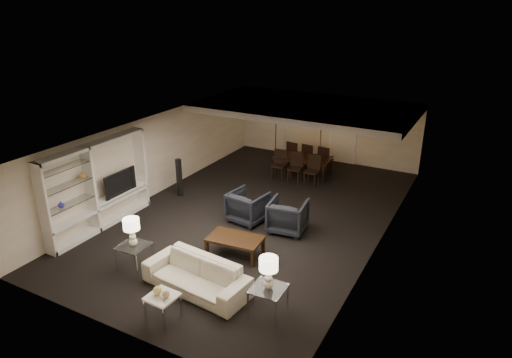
{
  "coord_description": "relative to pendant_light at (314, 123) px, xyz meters",
  "views": [
    {
      "loc": [
        5.56,
        -10.32,
        5.79
      ],
      "look_at": [
        0.0,
        0.0,
        1.1
      ],
      "focal_mm": 32.0,
      "sensor_mm": 36.0,
      "label": 1
    }
  ],
  "objects": [
    {
      "name": "marble_table",
      "position": [
        0.29,
        -8.35,
        -1.65
      ],
      "size": [
        0.56,
        0.56,
        0.54
      ],
      "primitive_type": null,
      "rotation": [
        0.0,
        0.0,
        -0.05
      ],
      "color": "white",
      "rests_on": "floor"
    },
    {
      "name": "table_lamp_left",
      "position": [
        -1.41,
        -7.25,
        -0.99
      ],
      "size": [
        0.38,
        0.38,
        0.67
      ],
      "primitive_type": null,
      "rotation": [
        0.0,
        0.0,
        -0.05
      ],
      "color": "#F0E7CA",
      "rests_on": "side_table_left"
    },
    {
      "name": "vase_amber",
      "position": [
        -3.61,
        -6.54,
        -0.27
      ],
      "size": [
        0.17,
        0.17,
        0.17
      ],
      "primitive_type": "imported",
      "color": "#B9823D",
      "rests_on": "media_unit"
    },
    {
      "name": "dining_table",
      "position": [
        -0.35,
        -0.02,
        -1.59
      ],
      "size": [
        1.97,
        1.2,
        0.67
      ],
      "primitive_type": "imported",
      "rotation": [
        0.0,
        0.0,
        0.07
      ],
      "color": "black",
      "rests_on": "floor"
    },
    {
      "name": "ceiling",
      "position": [
        -0.3,
        -3.5,
        0.58
      ],
      "size": [
        7.0,
        11.0,
        0.02
      ],
      "primitive_type": "cube",
      "color": "silver",
      "rests_on": "ground"
    },
    {
      "name": "armchair_right",
      "position": [
        0.89,
        -3.95,
        -1.48
      ],
      "size": [
        1.05,
        1.07,
        0.87
      ],
      "primitive_type": "imported",
      "rotation": [
        0.0,
        0.0,
        3.27
      ],
      "color": "black",
      "rests_on": "floor"
    },
    {
      "name": "ceiling_soffit",
      "position": [
        -0.3,
        0.0,
        0.48
      ],
      "size": [
        7.0,
        4.0,
        0.2
      ],
      "primitive_type": "cube",
      "color": "silver",
      "rests_on": "ceiling"
    },
    {
      "name": "chair_nl",
      "position": [
        -0.95,
        -0.67,
        -1.42
      ],
      "size": [
        0.52,
        0.52,
        0.99
      ],
      "primitive_type": null,
      "rotation": [
        0.0,
        0.0,
        0.13
      ],
      "color": "black",
      "rests_on": "floor"
    },
    {
      "name": "pendant_light",
      "position": [
        0.0,
        0.0,
        0.0
      ],
      "size": [
        0.52,
        0.52,
        0.24
      ],
      "primitive_type": "cylinder",
      "color": "#D8591E",
      "rests_on": "ceiling_soffit"
    },
    {
      "name": "media_unit",
      "position": [
        -3.61,
        -6.1,
        -0.74
      ],
      "size": [
        0.38,
        3.4,
        2.35
      ],
      "primitive_type": null,
      "color": "white",
      "rests_on": "wall_left"
    },
    {
      "name": "floor_speaker",
      "position": [
        -3.03,
        -3.44,
        -1.31
      ],
      "size": [
        0.16,
        0.16,
        1.21
      ],
      "primitive_type": "cube",
      "rotation": [
        0.0,
        0.0,
        -0.2
      ],
      "color": "black",
      "rests_on": "floor"
    },
    {
      "name": "side_table_left",
      "position": [
        -1.41,
        -7.25,
        -1.62
      ],
      "size": [
        0.67,
        0.67,
        0.6
      ],
      "primitive_type": null,
      "rotation": [
        0.0,
        0.0,
        0.04
      ],
      "color": "silver",
      "rests_on": "floor"
    },
    {
      "name": "gold_gourd_a",
      "position": [
        0.19,
        -8.35,
        -1.3
      ],
      "size": [
        0.17,
        0.17,
        0.17
      ],
      "primitive_type": "sphere",
      "color": "#E5D479",
      "rests_on": "marble_table"
    },
    {
      "name": "floor",
      "position": [
        -0.3,
        -3.5,
        -1.92
      ],
      "size": [
        11.0,
        11.0,
        0.0
      ],
      "primitive_type": "plane",
      "color": "black",
      "rests_on": "ground"
    },
    {
      "name": "floor_lamp",
      "position": [
        -1.88,
        0.99,
        -1.04
      ],
      "size": [
        0.26,
        0.26,
        1.75
      ],
      "primitive_type": null,
      "rotation": [
        0.0,
        0.0,
        0.03
      ],
      "color": "black",
      "rests_on": "floor"
    },
    {
      "name": "sofa",
      "position": [
        0.29,
        -7.25,
        -1.58
      ],
      "size": [
        2.43,
        1.16,
        0.69
      ],
      "primitive_type": "imported",
      "rotation": [
        0.0,
        0.0,
        -0.1
      ],
      "color": "beige",
      "rests_on": "floor"
    },
    {
      "name": "chair_fm",
      "position": [
        -0.35,
        0.63,
        -1.42
      ],
      "size": [
        0.51,
        0.51,
        0.99
      ],
      "primitive_type": null,
      "rotation": [
        0.0,
        0.0,
        3.01
      ],
      "color": "black",
      "rests_on": "floor"
    },
    {
      "name": "coffee_table",
      "position": [
        0.29,
        -5.65,
        -1.69
      ],
      "size": [
        1.35,
        0.87,
        0.46
      ],
      "primitive_type": null,
      "rotation": [
        0.0,
        0.0,
        0.09
      ],
      "color": "black",
      "rests_on": "floor"
    },
    {
      "name": "chair_nr",
      "position": [
        0.25,
        -0.67,
        -1.42
      ],
      "size": [
        0.46,
        0.46,
        0.99
      ],
      "primitive_type": null,
      "rotation": [
        0.0,
        0.0,
        0.0
      ],
      "color": "black",
      "rests_on": "floor"
    },
    {
      "name": "door",
      "position": [
        0.4,
        1.97,
        -0.87
      ],
      "size": [
        0.9,
        0.05,
        2.1
      ],
      "primitive_type": "cube",
      "color": "silver",
      "rests_on": "wall_back"
    },
    {
      "name": "chair_fr",
      "position": [
        0.25,
        0.63,
        -1.42
      ],
      "size": [
        0.5,
        0.5,
        0.99
      ],
      "primitive_type": null,
      "rotation": [
        0.0,
        0.0,
        3.04
      ],
      "color": "black",
      "rests_on": "floor"
    },
    {
      "name": "side_table_right",
      "position": [
        1.99,
        -7.25,
        -1.62
      ],
      "size": [
        0.67,
        0.67,
        0.6
      ],
      "primitive_type": null,
      "rotation": [
        0.0,
        0.0,
        0.04
      ],
      "color": "white",
      "rests_on": "floor"
    },
    {
      "name": "television",
      "position": [
        -3.58,
        -5.44,
        -0.85
      ],
      "size": [
        1.12,
        0.15,
        0.65
      ],
      "primitive_type": "imported",
      "rotation": [
        0.0,
        0.0,
        1.57
      ],
      "color": "black",
      "rests_on": "media_unit"
    },
    {
      "name": "wall_back",
      "position": [
        -0.3,
        2.0,
        -0.67
      ],
      "size": [
        7.0,
        0.02,
        2.5
      ],
      "primitive_type": "cube",
      "color": "beige",
      "rests_on": "ground"
    },
    {
      "name": "chair_fl",
      "position": [
        -0.95,
        0.63,
        -1.42
      ],
      "size": [
        0.5,
        0.5,
        0.99
      ],
      "primitive_type": null,
      "rotation": [
        0.0,
        0.0,
        3.05
      ],
      "color": "black",
      "rests_on": "floor"
    },
    {
      "name": "table_lamp_right",
      "position": [
        1.99,
        -7.25,
        -0.99
      ],
      "size": [
        0.39,
        0.39,
        0.67
      ],
      "primitive_type": null,
      "rotation": [
        0.0,
        0.0,
        0.06
      ],
      "color": "#F0E3CB",
      "rests_on": "side_table_right"
    },
    {
      "name": "wall_front",
      "position": [
        -0.3,
        -9.0,
        -0.67
      ],
      "size": [
        7.0,
        0.02,
        2.5
      ],
      "primitive_type": "cube",
      "color": "beige",
      "rests_on": "ground"
    },
    {
      "name": "painting",
      "position": [
        1.8,
        1.96,
        -0.37
      ],
      "size": [
        0.95,
        0.04,
        0.65
      ],
      "primitive_type": "cube",
      "color": "#142D38",
      "rests_on": "wall_back"
    },
    {
      "name": "gold_gourd_b",
      "position": [
        0.39,
        -8.35,
        -1.31
      ],
      "size": [
        0.15,
        0.15,
        0.15
      ],
      "primitive_type": "sphere",
      "color": "tan",
      "rests_on": "marble_table"
    },
    {
      "name": "armchair_left",
      "position": [
        -0.31,
        -3.95,
        -1.48
      ],
      "size": [
        1.05,
        1.07,
        0.87
      ],
      "primitive_type": "imported",
      "rotation": [
        0.0,
        0.0,
        3.01
      ],
      "color": "black",
      "rests_on": "floor"
    },
    {
      "name": "curtains",
      "position": [
        -1.2,
        1.92,
        -0.72
      ],
      "size": [
        1.5,
        0.12,
        2.4
      ],
      "primitive_type": "cube",
      "color": "beige",
      "rests_on": "wall_back"
    },
    {
      "name": "vase_blue",
      "position": [
        -3.61,
        -7.28,
        -0.78
      ],
      "size": [
        0.16,
        0.16,
        0.16
      ],
      "primitive_type": "imported",
      "color": "#282CB1",
      "rests_on": "media_unit"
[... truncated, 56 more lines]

